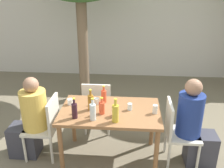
# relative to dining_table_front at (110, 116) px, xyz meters

# --- Properties ---
(ground_plane) EXTENTS (30.00, 30.00, 0.00)m
(ground_plane) POSITION_rel_dining_table_front_xyz_m (0.00, 0.00, -0.68)
(ground_plane) COLOR #706651
(cafe_building_wall) EXTENTS (10.00, 0.08, 2.80)m
(cafe_building_wall) POSITION_rel_dining_table_front_xyz_m (0.00, 3.44, 0.72)
(cafe_building_wall) COLOR beige
(cafe_building_wall) RESTS_ON ground_plane
(dining_table_front) EXTENTS (1.33, 0.84, 0.78)m
(dining_table_front) POSITION_rel_dining_table_front_xyz_m (0.00, 0.00, 0.00)
(dining_table_front) COLOR brown
(dining_table_front) RESTS_ON ground_plane
(patio_chair_0) EXTENTS (0.44, 0.44, 0.91)m
(patio_chair_0) POSITION_rel_dining_table_front_xyz_m (-0.90, 0.00, -0.16)
(patio_chair_0) COLOR beige
(patio_chair_0) RESTS_ON ground_plane
(patio_chair_1) EXTENTS (0.44, 0.44, 0.91)m
(patio_chair_1) POSITION_rel_dining_table_front_xyz_m (0.90, 0.00, -0.16)
(patio_chair_1) COLOR beige
(patio_chair_1) RESTS_ON ground_plane
(patio_chair_2) EXTENTS (0.44, 0.44, 0.91)m
(patio_chair_2) POSITION_rel_dining_table_front_xyz_m (-0.27, 0.65, -0.16)
(patio_chair_2) COLOR beige
(patio_chair_2) RESTS_ON ground_plane
(person_seated_0) EXTENTS (0.58, 0.35, 1.21)m
(person_seated_0) POSITION_rel_dining_table_front_xyz_m (-1.13, -0.00, -0.14)
(person_seated_0) COLOR #383842
(person_seated_0) RESTS_ON ground_plane
(person_seated_1) EXTENTS (0.57, 0.33, 1.25)m
(person_seated_1) POSITION_rel_dining_table_front_xyz_m (1.13, -0.00, -0.12)
(person_seated_1) COLOR #383842
(person_seated_1) RESTS_ON ground_plane
(oil_cruet_0) EXTENTS (0.08, 0.08, 0.31)m
(oil_cruet_0) POSITION_rel_dining_table_front_xyz_m (0.09, -0.28, 0.21)
(oil_cruet_0) COLOR gold
(oil_cruet_0) RESTS_ON dining_table_front
(amber_bottle_1) EXTENTS (0.07, 0.07, 0.29)m
(amber_bottle_1) POSITION_rel_dining_table_front_xyz_m (-0.26, -0.01, 0.21)
(amber_bottle_1) COLOR #9E661E
(amber_bottle_1) RESTS_ON dining_table_front
(soda_bottle_2) EXTENTS (0.07, 0.07, 0.23)m
(soda_bottle_2) POSITION_rel_dining_table_front_xyz_m (-0.10, -0.10, 0.18)
(soda_bottle_2) COLOR #DB4C2D
(soda_bottle_2) RESTS_ON dining_table_front
(wine_bottle_3) EXTENTS (0.07, 0.07, 0.27)m
(wine_bottle_3) POSITION_rel_dining_table_front_xyz_m (-0.42, -0.24, 0.20)
(wine_bottle_3) COLOR #331923
(wine_bottle_3) RESTS_ON dining_table_front
(water_bottle_4) EXTENTS (0.08, 0.08, 0.29)m
(water_bottle_4) POSITION_rel_dining_table_front_xyz_m (-0.19, -0.26, 0.21)
(water_bottle_4) COLOR silver
(water_bottle_4) RESTS_ON dining_table_front
(soda_bottle_5) EXTENTS (0.07, 0.07, 0.25)m
(soda_bottle_5) POSITION_rel_dining_table_front_xyz_m (-0.11, 0.22, 0.19)
(soda_bottle_5) COLOR #DB4C2D
(soda_bottle_5) RESTS_ON dining_table_front
(drinking_glass_0) EXTENTS (0.06, 0.06, 0.09)m
(drinking_glass_0) POSITION_rel_dining_table_front_xyz_m (0.26, 0.03, 0.14)
(drinking_glass_0) COLOR silver
(drinking_glass_0) RESTS_ON dining_table_front
(drinking_glass_1) EXTENTS (0.07, 0.07, 0.09)m
(drinking_glass_1) POSITION_rel_dining_table_front_xyz_m (-0.20, 0.16, 0.14)
(drinking_glass_1) COLOR white
(drinking_glass_1) RESTS_ON dining_table_front
(drinking_glass_2) EXTENTS (0.08, 0.08, 0.08)m
(drinking_glass_2) POSITION_rel_dining_table_front_xyz_m (-0.57, 0.12, 0.14)
(drinking_glass_2) COLOR white
(drinking_glass_2) RESTS_ON dining_table_front
(drinking_glass_3) EXTENTS (0.06, 0.06, 0.12)m
(drinking_glass_3) POSITION_rel_dining_table_front_xyz_m (0.58, -0.04, 0.15)
(drinking_glass_3) COLOR silver
(drinking_glass_3) RESTS_ON dining_table_front
(drinking_glass_4) EXTENTS (0.08, 0.08, 0.11)m
(drinking_glass_4) POSITION_rel_dining_table_front_xyz_m (0.08, -0.15, 0.15)
(drinking_glass_4) COLOR silver
(drinking_glass_4) RESTS_ON dining_table_front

